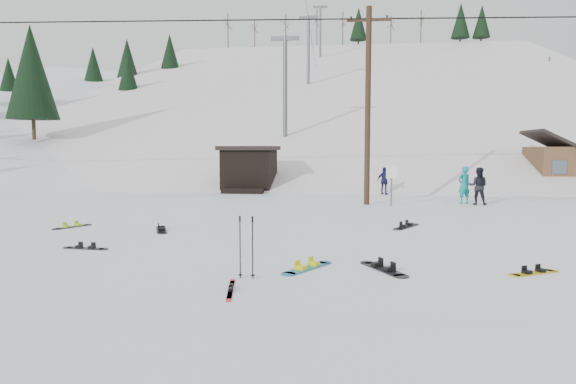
# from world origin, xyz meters

# --- Properties ---
(ground) EXTENTS (200.00, 200.00, 0.00)m
(ground) POSITION_xyz_m (0.00, 0.00, 0.00)
(ground) COLOR white
(ground) RESTS_ON ground
(ski_slope) EXTENTS (60.00, 85.24, 65.97)m
(ski_slope) POSITION_xyz_m (0.00, 55.00, -12.00)
(ski_slope) COLOR white
(ski_slope) RESTS_ON ground
(ridge_left) EXTENTS (47.54, 95.03, 58.38)m
(ridge_left) POSITION_xyz_m (-36.00, 48.00, -11.00)
(ridge_left) COLOR white
(ridge_left) RESTS_ON ground
(treeline_left) EXTENTS (20.00, 64.00, 10.00)m
(treeline_left) POSITION_xyz_m (-34.00, 40.00, 0.00)
(treeline_left) COLOR black
(treeline_left) RESTS_ON ground
(treeline_crest) EXTENTS (50.00, 6.00, 10.00)m
(treeline_crest) POSITION_xyz_m (0.00, 86.00, 0.00)
(treeline_crest) COLOR black
(treeline_crest) RESTS_ON ski_slope
(utility_pole) EXTENTS (2.00, 0.26, 9.00)m
(utility_pole) POSITION_xyz_m (2.00, 14.00, 4.68)
(utility_pole) COLOR #3A2819
(utility_pole) RESTS_ON ground
(trail_sign) EXTENTS (0.50, 0.09, 1.85)m
(trail_sign) POSITION_xyz_m (3.10, 13.58, 1.27)
(trail_sign) COLOR #595B60
(trail_sign) RESTS_ON ground
(lift_hut) EXTENTS (3.40, 4.10, 2.75)m
(lift_hut) POSITION_xyz_m (-5.00, 20.94, 1.36)
(lift_hut) COLOR black
(lift_hut) RESTS_ON ground
(lift_tower_near) EXTENTS (2.20, 0.36, 8.00)m
(lift_tower_near) POSITION_xyz_m (-4.00, 30.00, 7.86)
(lift_tower_near) COLOR #595B60
(lift_tower_near) RESTS_ON ski_slope
(lift_tower_mid) EXTENTS (2.20, 0.36, 8.00)m
(lift_tower_mid) POSITION_xyz_m (-4.00, 50.00, 14.36)
(lift_tower_mid) COLOR #595B60
(lift_tower_mid) RESTS_ON ski_slope
(lift_tower_far) EXTENTS (2.20, 0.36, 8.00)m
(lift_tower_far) POSITION_xyz_m (-4.00, 70.00, 20.86)
(lift_tower_far) COLOR #595B60
(lift_tower_far) RESTS_ON ski_slope
(cabin) EXTENTS (5.39, 4.40, 3.77)m
(cabin) POSITION_xyz_m (15.00, 24.00, 1.48)
(cabin) COLOR brown
(cabin) RESTS_ON ground
(hero_snowboard) EXTENTS (1.00, 1.48, 0.12)m
(hero_snowboard) POSITION_xyz_m (0.43, 0.91, 0.03)
(hero_snowboard) COLOR teal
(hero_snowboard) RESTS_ON ground
(hero_skis) EXTENTS (0.36, 1.49, 0.08)m
(hero_skis) POSITION_xyz_m (-0.82, -0.95, 0.02)
(hero_skis) COLOR red
(hero_skis) RESTS_ON ground
(ski_poles) EXTENTS (0.35, 0.09, 1.27)m
(ski_poles) POSITION_xyz_m (-0.71, -0.05, 0.65)
(ski_poles) COLOR black
(ski_poles) RESTS_ON ground
(board_scatter_a) EXTENTS (1.27, 0.33, 0.09)m
(board_scatter_a) POSITION_xyz_m (-5.51, 2.38, 0.02)
(board_scatter_a) COLOR black
(board_scatter_a) RESTS_ON ground
(board_scatter_b) EXTENTS (0.81, 1.49, 0.11)m
(board_scatter_b) POSITION_xyz_m (-4.67, 5.51, 0.03)
(board_scatter_b) COLOR black
(board_scatter_b) RESTS_ON ground
(board_scatter_c) EXTENTS (0.79, 1.28, 0.10)m
(board_scatter_c) POSITION_xyz_m (-7.85, 5.74, 0.03)
(board_scatter_c) COLOR black
(board_scatter_c) RESTS_ON ground
(board_scatter_d) EXTENTS (0.97, 1.48, 0.12)m
(board_scatter_d) POSITION_xyz_m (2.07, 1.02, 0.03)
(board_scatter_d) COLOR black
(board_scatter_d) RESTS_ON ground
(board_scatter_e) EXTENTS (1.18, 0.78, 0.09)m
(board_scatter_e) POSITION_xyz_m (5.17, 1.08, 0.02)
(board_scatter_e) COLOR gold
(board_scatter_e) RESTS_ON ground
(board_scatter_f) EXTENTS (0.96, 1.48, 0.12)m
(board_scatter_f) POSITION_xyz_m (3.15, 7.20, 0.03)
(board_scatter_f) COLOR black
(board_scatter_f) RESTS_ON ground
(skier_teal) EXTENTS (0.76, 0.66, 1.76)m
(skier_teal) POSITION_xyz_m (6.57, 14.99, 0.88)
(skier_teal) COLOR #0C7F7D
(skier_teal) RESTS_ON ground
(skier_dark) EXTENTS (1.00, 0.88, 1.74)m
(skier_dark) POSITION_xyz_m (7.12, 14.54, 0.87)
(skier_dark) COLOR black
(skier_dark) RESTS_ON ground
(skier_pink) EXTENTS (1.43, 1.18, 1.93)m
(skier_pink) POSITION_xyz_m (13.33, 22.30, 0.96)
(skier_pink) COLOR #B84161
(skier_pink) RESTS_ON ground
(skier_navy) EXTENTS (0.99, 0.72, 1.55)m
(skier_navy) POSITION_xyz_m (3.11, 19.18, 0.78)
(skier_navy) COLOR #1B1C43
(skier_navy) RESTS_ON ground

